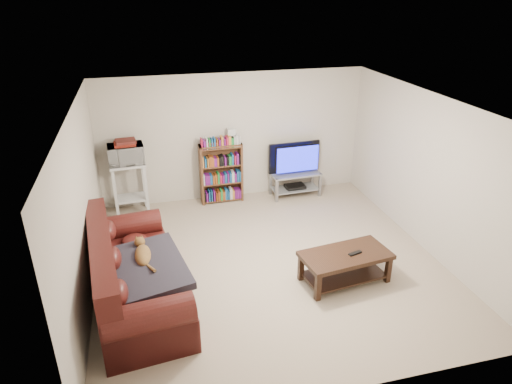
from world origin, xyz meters
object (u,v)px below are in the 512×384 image
object	(u,v)px
sofa	(131,280)
coffee_table	(345,262)
tv_stand	(295,180)
bookshelf	(221,172)

from	to	relation	value
sofa	coffee_table	world-z (taller)	sofa
tv_stand	bookshelf	distance (m)	1.47
sofa	tv_stand	world-z (taller)	sofa
tv_stand	bookshelf	bearing A→B (deg)	172.87
tv_stand	coffee_table	bearing A→B (deg)	-97.79
bookshelf	sofa	bearing A→B (deg)	-122.70
bookshelf	tv_stand	bearing A→B (deg)	-5.43
coffee_table	bookshelf	xyz separation A→B (m)	(-1.20, 3.00, 0.28)
sofa	coffee_table	xyz separation A→B (m)	(2.89, -0.23, -0.04)
sofa	coffee_table	distance (m)	2.90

